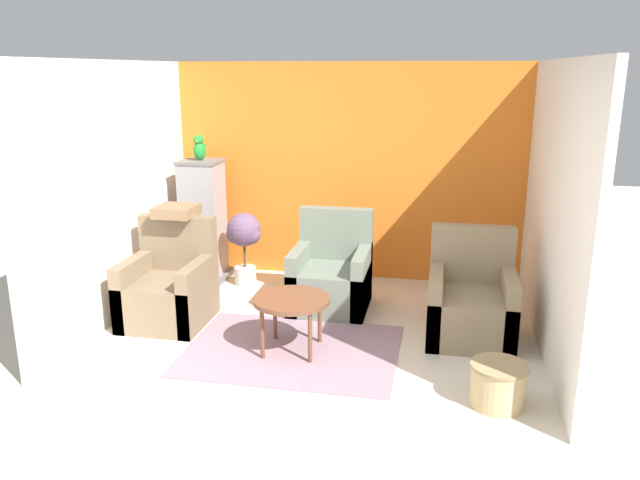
% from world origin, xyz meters
% --- Properties ---
extents(ground_plane, '(20.00, 20.00, 0.00)m').
position_xyz_m(ground_plane, '(0.00, 0.00, 0.00)').
color(ground_plane, beige).
rests_on(ground_plane, ground).
extents(wall_back_accent, '(4.03, 0.06, 2.43)m').
position_xyz_m(wall_back_accent, '(0.00, 3.15, 1.21)').
color(wall_back_accent, orange).
rests_on(wall_back_accent, ground_plane).
extents(wall_left, '(0.06, 3.12, 2.43)m').
position_xyz_m(wall_left, '(-1.99, 1.56, 1.21)').
color(wall_left, silver).
rests_on(wall_left, ground_plane).
extents(wall_right, '(0.06, 3.12, 2.43)m').
position_xyz_m(wall_right, '(1.99, 1.56, 1.21)').
color(wall_right, silver).
rests_on(wall_right, ground_plane).
extents(area_rug, '(1.81, 1.37, 0.01)m').
position_xyz_m(area_rug, '(-0.14, 1.01, 0.01)').
color(area_rug, gray).
rests_on(area_rug, ground_plane).
extents(coffee_table, '(0.65, 0.65, 0.49)m').
position_xyz_m(coffee_table, '(-0.14, 1.01, 0.44)').
color(coffee_table, brown).
rests_on(coffee_table, ground_plane).
extents(armchair_left, '(0.75, 0.78, 0.97)m').
position_xyz_m(armchair_left, '(-1.44, 1.44, 0.31)').
color(armchair_left, '#7A664C').
rests_on(armchair_left, ground_plane).
extents(armchair_right, '(0.75, 0.78, 0.97)m').
position_xyz_m(armchair_right, '(1.37, 1.61, 0.31)').
color(armchair_right, '#8E7A5B').
rests_on(armchair_right, ground_plane).
extents(armchair_middle, '(0.75, 0.78, 0.97)m').
position_xyz_m(armchair_middle, '(0.01, 2.09, 0.31)').
color(armchair_middle, slate).
rests_on(armchair_middle, ground_plane).
extents(birdcage, '(0.53, 0.53, 1.37)m').
position_xyz_m(birdcage, '(-1.58, 2.72, 0.67)').
color(birdcage, slate).
rests_on(birdcage, ground_plane).
extents(parrot, '(0.13, 0.24, 0.29)m').
position_xyz_m(parrot, '(-1.58, 2.72, 1.50)').
color(parrot, '#1E842D').
rests_on(parrot, birdcage).
extents(potted_plant, '(0.41, 0.38, 0.82)m').
position_xyz_m(potted_plant, '(-1.07, 2.60, 0.54)').
color(potted_plant, beige).
rests_on(potted_plant, ground_plane).
extents(wicker_basket, '(0.41, 0.41, 0.32)m').
position_xyz_m(wicker_basket, '(1.53, 0.43, 0.17)').
color(wicker_basket, tan).
rests_on(wicker_basket, ground_plane).
extents(throw_pillow, '(0.37, 0.37, 0.10)m').
position_xyz_m(throw_pillow, '(-1.44, 1.71, 1.02)').
color(throw_pillow, '#846647').
rests_on(throw_pillow, armchair_left).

